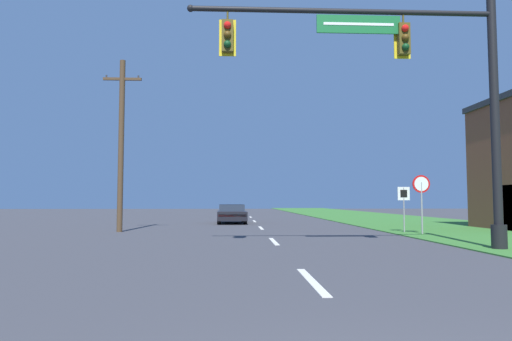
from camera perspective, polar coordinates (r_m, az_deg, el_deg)
grass_verge_right at (r=34.39m, az=17.66°, el=-6.00°), size 10.00×110.00×0.04m
road_center_line at (r=24.32m, az=0.62°, el=-7.19°), size 0.16×34.80×0.01m
signal_mast at (r=14.68m, az=19.79°, el=9.94°), size 9.43×0.47×7.95m
car_ahead at (r=29.52m, az=-3.05°, el=-5.43°), size 1.93×4.43×1.19m
stop_sign at (r=20.76m, az=19.97°, el=-2.42°), size 0.76×0.07×2.50m
route_sign_post at (r=21.74m, az=17.98°, el=-3.40°), size 0.55×0.06×2.03m
utility_pole_near at (r=22.40m, az=-16.51°, el=3.45°), size 1.80×0.26×8.12m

